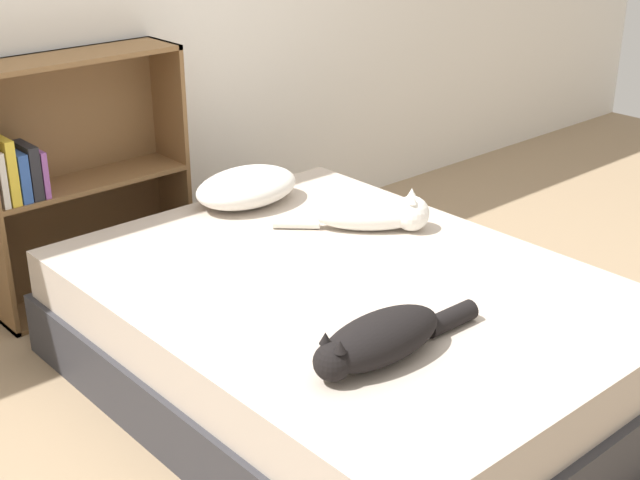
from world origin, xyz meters
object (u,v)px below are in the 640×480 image
(pillow, at_px, (247,187))
(cat_dark, at_px, (380,339))
(bed, at_px, (348,334))
(cat_light, at_px, (377,215))
(bookshelf, at_px, (73,178))

(pillow, relative_size, cat_dark, 0.74)
(bed, height_order, cat_light, cat_light)
(cat_light, relative_size, cat_dark, 0.76)
(cat_light, distance_m, cat_dark, 0.97)
(bed, distance_m, pillow, 0.87)
(bed, bearing_deg, pillow, 77.63)
(cat_dark, bearing_deg, bookshelf, -86.58)
(pillow, distance_m, cat_dark, 1.33)
(pillow, bearing_deg, cat_dark, -110.73)
(pillow, bearing_deg, bed, -102.37)
(cat_dark, height_order, bookshelf, bookshelf)
(pillow, xyz_separation_m, cat_dark, (-0.47, -1.25, -0.01))
(bed, height_order, pillow, pillow)
(bed, xyz_separation_m, bookshelf, (-0.36, 1.28, 0.33))
(bed, relative_size, cat_light, 4.19)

